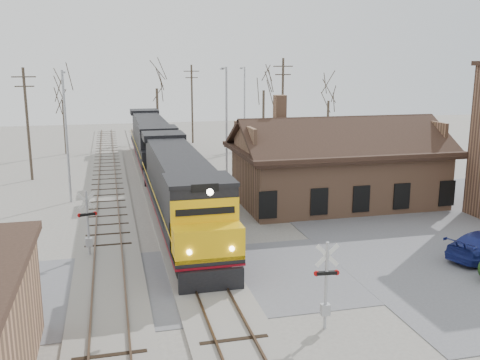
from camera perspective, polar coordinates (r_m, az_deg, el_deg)
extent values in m
plane|color=#9A958B|center=(26.06, -3.70, -10.63)|extent=(140.00, 140.00, 0.00)
cube|color=#5D5D62|center=(26.05, -3.70, -10.60)|extent=(60.00, 9.00, 0.03)
cube|color=#5D5D62|center=(36.82, 23.91, -4.72)|extent=(22.00, 26.00, 0.03)
cube|color=#9A958B|center=(40.15, -7.50, -2.31)|extent=(3.40, 90.00, 0.12)
cube|color=#473323|center=(40.05, -8.53, -2.22)|extent=(0.08, 90.00, 0.14)
cube|color=#473323|center=(40.20, -6.49, -2.10)|extent=(0.08, 90.00, 0.14)
cube|color=#9A958B|center=(39.94, -13.93, -2.65)|extent=(3.40, 90.00, 0.12)
cube|color=#473323|center=(39.92, -14.97, -2.55)|extent=(0.08, 90.00, 0.14)
cube|color=#473323|center=(39.91, -12.91, -2.45)|extent=(0.08, 90.00, 0.14)
cube|color=#9A6C50|center=(39.95, 10.28, 0.38)|extent=(14.00, 8.00, 4.00)
cube|color=black|center=(39.58, 10.40, 3.36)|extent=(15.20, 9.20, 0.30)
cube|color=black|center=(37.37, 11.90, 4.32)|extent=(15.00, 4.71, 2.66)
cube|color=black|center=(41.52, 9.16, 5.21)|extent=(15.00, 4.71, 2.66)
cube|color=#9A6C50|center=(39.20, 4.26, 7.42)|extent=(0.80, 0.80, 2.20)
cube|color=black|center=(27.95, -4.56, -7.72)|extent=(2.67, 4.27, 1.07)
cube|color=black|center=(41.15, -7.71, -1.19)|extent=(2.67, 4.27, 1.07)
cube|color=black|center=(34.26, -6.48, -2.46)|extent=(3.20, 21.35, 0.37)
cube|color=maroon|center=(34.32, -6.47, -2.84)|extent=(3.22, 21.35, 0.13)
cube|color=black|center=(35.17, -6.82, 0.69)|extent=(2.78, 15.48, 2.99)
cube|color=black|center=(26.28, -4.31, -3.28)|extent=(3.20, 2.99, 2.99)
cube|color=yellow|center=(24.84, -3.57, -6.40)|extent=(3.20, 1.92, 1.49)
cube|color=black|center=(24.44, -3.07, -10.74)|extent=(2.99, 0.25, 1.07)
cylinder|color=#FFF2CC|center=(23.21, -3.22, -1.29)|extent=(0.30, 0.10, 0.30)
cube|color=black|center=(48.91, -8.73, 0.94)|extent=(2.67, 4.27, 1.07)
cube|color=black|center=(62.54, -9.91, 3.39)|extent=(2.67, 4.27, 1.07)
cube|color=black|center=(55.57, -9.42, 3.18)|extent=(3.20, 21.35, 0.37)
cube|color=maroon|center=(55.60, -9.41, 2.95)|extent=(3.22, 21.35, 0.13)
cube|color=black|center=(56.65, -9.59, 5.04)|extent=(2.78, 15.48, 2.99)
cube|color=black|center=(47.53, -8.72, 3.68)|extent=(3.20, 2.99, 2.99)
cube|color=black|center=(45.89, -8.48, 2.24)|extent=(3.20, 1.92, 1.49)
cube|color=black|center=(45.17, -8.28, 0.01)|extent=(2.99, 0.25, 1.07)
cylinder|color=#A5A8AD|center=(21.22, 9.17, -11.10)|extent=(0.12, 0.12, 3.56)
cube|color=silver|center=(20.76, 9.29, -7.94)|extent=(0.93, 0.14, 0.93)
cube|color=silver|center=(20.76, 9.29, -7.94)|extent=(0.93, 0.14, 0.93)
cube|color=black|center=(21.01, 9.22, -9.76)|extent=(0.81, 0.24, 0.13)
cylinder|color=#B20C0C|center=(20.91, 8.15, -9.85)|extent=(0.22, 0.10, 0.21)
cylinder|color=#B20C0C|center=(21.13, 10.28, -9.68)|extent=(0.22, 0.10, 0.21)
cube|color=#A5A8AD|center=(21.63, 9.08, -13.48)|extent=(0.36, 0.27, 0.44)
cylinder|color=#A5A8AD|center=(29.54, -15.92, -4.56)|extent=(0.13, 0.13, 3.62)
cube|color=silver|center=(29.20, -16.07, -2.17)|extent=(0.93, 0.26, 0.95)
cube|color=silver|center=(29.20, -16.07, -2.17)|extent=(0.93, 0.26, 0.95)
cube|color=black|center=(29.39, -15.98, -3.54)|extent=(0.83, 0.33, 0.14)
cylinder|color=#B20C0C|center=(29.46, -15.21, -3.46)|extent=(0.23, 0.13, 0.22)
cylinder|color=#B20C0C|center=(29.32, -16.76, -3.63)|extent=(0.23, 0.13, 0.22)
cube|color=#A5A8AD|center=(29.84, -15.81, -6.39)|extent=(0.36, 0.27, 0.45)
cylinder|color=#A5A8AD|center=(41.04, -18.01, 4.32)|extent=(0.18, 0.18, 9.68)
cylinder|color=#A5A8AD|center=(41.60, -18.36, 10.96)|extent=(0.12, 1.80, 0.12)
cube|color=#A5A8AD|center=(42.40, -18.28, 10.85)|extent=(0.25, 0.50, 0.12)
cylinder|color=#A5A8AD|center=(45.33, -1.44, 5.74)|extent=(0.18, 0.18, 9.86)
cylinder|color=#A5A8AD|center=(45.90, -1.72, 11.87)|extent=(0.12, 1.80, 0.12)
cube|color=#A5A8AD|center=(46.69, -1.93, 11.75)|extent=(0.25, 0.50, 0.12)
cylinder|color=#A5A8AD|center=(62.85, 0.49, 7.55)|extent=(0.18, 0.18, 9.72)
cylinder|color=#A5A8AD|center=(63.50, 0.29, 11.90)|extent=(0.12, 1.80, 0.12)
cube|color=#A5A8AD|center=(64.28, 0.11, 11.81)|extent=(0.25, 0.50, 0.12)
cylinder|color=#382D23|center=(50.27, -21.70, 5.50)|extent=(0.24, 0.24, 9.80)
cube|color=#382D23|center=(50.00, -22.08, 10.16)|extent=(2.00, 0.10, 0.10)
cube|color=#382D23|center=(50.03, -22.01, 9.25)|extent=(1.60, 0.10, 0.10)
cylinder|color=#382D23|center=(69.25, -5.13, 8.04)|extent=(0.24, 0.24, 9.94)
cube|color=#382D23|center=(69.06, -5.20, 11.49)|extent=(2.00, 0.10, 0.10)
cube|color=#382D23|center=(69.08, -5.19, 10.82)|extent=(1.60, 0.10, 0.10)
cylinder|color=#382D23|center=(54.10, 4.54, 7.21)|extent=(0.24, 0.24, 10.64)
cube|color=#382D23|center=(53.88, 4.63, 12.00)|extent=(2.00, 0.10, 0.10)
cube|color=#382D23|center=(53.89, 4.61, 11.15)|extent=(1.60, 0.10, 0.10)
cylinder|color=#382D23|center=(63.83, -18.17, 5.38)|extent=(0.32, 0.32, 6.12)
cylinder|color=#382D23|center=(71.47, -8.78, 6.86)|extent=(0.32, 0.32, 6.92)
cylinder|color=#382D23|center=(67.26, 2.51, 6.63)|extent=(0.32, 0.32, 6.85)
cylinder|color=#382D23|center=(68.27, 9.34, 6.02)|extent=(0.32, 0.32, 5.56)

